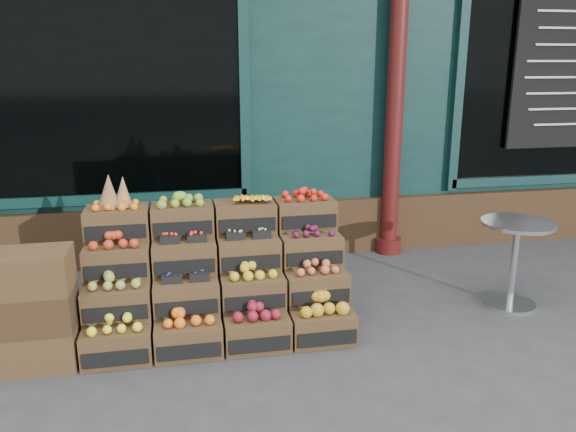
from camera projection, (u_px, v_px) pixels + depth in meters
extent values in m
plane|color=#373739|center=(334.00, 353.00, 4.05)|extent=(60.00, 60.00, 0.00)
cube|color=black|center=(241.00, 36.00, 8.33)|extent=(12.00, 6.00, 4.80)
cube|color=black|center=(277.00, 115.00, 5.78)|extent=(12.00, 0.12, 3.00)
cube|color=#362415|center=(279.00, 229.00, 6.03)|extent=(12.00, 0.18, 0.60)
cube|color=black|center=(113.00, 92.00, 5.34)|extent=(2.40, 0.06, 2.00)
cube|color=black|center=(560.00, 88.00, 6.26)|extent=(2.40, 0.06, 2.00)
cylinder|color=#461110|center=(395.00, 105.00, 5.79)|extent=(0.18, 0.18, 3.20)
cube|color=black|center=(567.00, 74.00, 6.14)|extent=(1.30, 0.04, 1.60)
cube|color=#48321C|center=(118.00, 343.00, 3.94)|extent=(0.48, 0.33, 0.24)
cube|color=black|center=(115.00, 359.00, 3.78)|extent=(0.44, 0.02, 0.11)
cube|color=yellow|center=(116.00, 323.00, 3.90)|extent=(0.38, 0.25, 0.08)
cube|color=#48321C|center=(189.00, 337.00, 4.03)|extent=(0.48, 0.33, 0.24)
cube|color=black|center=(189.00, 352.00, 3.88)|extent=(0.44, 0.02, 0.11)
cube|color=orange|center=(188.00, 317.00, 3.99)|extent=(0.38, 0.25, 0.08)
cube|color=#48321C|center=(257.00, 331.00, 4.13)|extent=(0.48, 0.33, 0.24)
cube|color=black|center=(260.00, 345.00, 3.97)|extent=(0.44, 0.02, 0.11)
cube|color=maroon|center=(256.00, 311.00, 4.08)|extent=(0.38, 0.25, 0.09)
cube|color=#48321C|center=(322.00, 325.00, 4.22)|extent=(0.48, 0.33, 0.24)
cube|color=black|center=(327.00, 339.00, 4.06)|extent=(0.44, 0.02, 0.11)
cube|color=#BB8C1B|center=(322.00, 304.00, 4.17)|extent=(0.38, 0.25, 0.11)
cube|color=#48321C|center=(118.00, 301.00, 4.07)|extent=(0.48, 0.33, 0.24)
cube|color=black|center=(115.00, 314.00, 3.91)|extent=(0.44, 0.02, 0.11)
cube|color=#969D45|center=(116.00, 280.00, 4.03)|extent=(0.38, 0.25, 0.08)
cube|color=#48321C|center=(186.00, 296.00, 4.16)|extent=(0.48, 0.33, 0.24)
cube|color=black|center=(187.00, 308.00, 4.00)|extent=(0.44, 0.02, 0.11)
cube|color=#25254E|center=(186.00, 279.00, 4.13)|extent=(0.38, 0.25, 0.03)
cube|color=#48321C|center=(252.00, 291.00, 4.25)|extent=(0.48, 0.33, 0.24)
cube|color=black|center=(256.00, 303.00, 4.09)|extent=(0.44, 0.02, 0.11)
cube|color=gold|center=(252.00, 271.00, 4.21)|extent=(0.38, 0.25, 0.08)
cube|color=#48321C|center=(316.00, 286.00, 4.34)|extent=(0.48, 0.33, 0.24)
cube|color=black|center=(321.00, 298.00, 4.19)|extent=(0.44, 0.02, 0.11)
cube|color=#C25D33|center=(316.00, 267.00, 4.30)|extent=(0.38, 0.25, 0.08)
cube|color=#48321C|center=(118.00, 261.00, 4.20)|extent=(0.48, 0.33, 0.24)
cube|color=black|center=(116.00, 272.00, 4.04)|extent=(0.44, 0.02, 0.11)
cube|color=#A63119|center=(116.00, 240.00, 4.16)|extent=(0.38, 0.25, 0.08)
cube|color=#48321C|center=(184.00, 256.00, 4.29)|extent=(0.48, 0.33, 0.24)
cube|color=black|center=(185.00, 267.00, 4.13)|extent=(0.44, 0.02, 0.11)
cube|color=red|center=(184.00, 240.00, 4.25)|extent=(0.38, 0.25, 0.03)
cube|color=#48321C|center=(249.00, 252.00, 4.38)|extent=(0.48, 0.33, 0.24)
cube|color=black|center=(251.00, 263.00, 4.22)|extent=(0.44, 0.02, 0.11)
cube|color=#95C960|center=(248.00, 236.00, 4.35)|extent=(0.38, 0.25, 0.03)
cube|color=#48321C|center=(310.00, 248.00, 4.47)|extent=(0.48, 0.33, 0.24)
cube|color=black|center=(315.00, 259.00, 4.31)|extent=(0.44, 0.02, 0.11)
cube|color=#471129|center=(310.00, 231.00, 4.43)|extent=(0.38, 0.25, 0.06)
cube|color=#48321C|center=(118.00, 223.00, 4.33)|extent=(0.48, 0.33, 0.24)
cube|color=black|center=(116.00, 232.00, 4.17)|extent=(0.44, 0.02, 0.11)
cube|color=orange|center=(116.00, 204.00, 4.29)|extent=(0.38, 0.25, 0.06)
cube|color=#48321C|center=(183.00, 220.00, 4.42)|extent=(0.48, 0.33, 0.24)
cube|color=black|center=(183.00, 229.00, 4.26)|extent=(0.44, 0.02, 0.11)
cube|color=olive|center=(182.00, 200.00, 4.37)|extent=(0.38, 0.25, 0.08)
cube|color=#48321C|center=(245.00, 216.00, 4.51)|extent=(0.48, 0.33, 0.24)
cube|color=black|center=(248.00, 225.00, 4.35)|extent=(0.44, 0.02, 0.11)
cube|color=gold|center=(244.00, 198.00, 4.47)|extent=(0.38, 0.25, 0.07)
cube|color=#48321C|center=(305.00, 213.00, 4.60)|extent=(0.48, 0.33, 0.24)
cube|color=black|center=(309.00, 222.00, 4.44)|extent=(0.44, 0.02, 0.11)
cube|color=red|center=(305.00, 195.00, 4.56)|extent=(0.38, 0.25, 0.07)
cube|color=#362415|center=(221.00, 322.00, 4.27)|extent=(1.96, 0.34, 0.24)
cube|color=#362415|center=(218.00, 297.00, 4.43)|extent=(1.96, 0.34, 0.48)
cube|color=#362415|center=(216.00, 274.00, 4.59)|extent=(1.96, 0.34, 0.71)
cone|color=olive|center=(109.00, 191.00, 4.25)|extent=(0.16, 0.16, 0.27)
cone|color=olive|center=(123.00, 192.00, 4.31)|extent=(0.15, 0.15, 0.24)
cube|color=#48321C|center=(37.00, 346.00, 3.87)|extent=(0.55, 0.38, 0.27)
cube|color=#362415|center=(32.00, 310.00, 3.79)|extent=(0.55, 0.38, 0.27)
cube|color=#48321C|center=(27.00, 272.00, 3.72)|extent=(0.55, 0.38, 0.27)
cylinder|color=silver|center=(509.00, 303.00, 4.85)|extent=(0.44, 0.44, 0.03)
cylinder|color=silver|center=(514.00, 265.00, 4.76)|extent=(0.06, 0.06, 0.71)
cylinder|color=silver|center=(518.00, 223.00, 4.66)|extent=(0.60, 0.60, 0.03)
imported|color=#1D652C|center=(140.00, 152.00, 6.10)|extent=(0.91, 0.73, 2.16)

